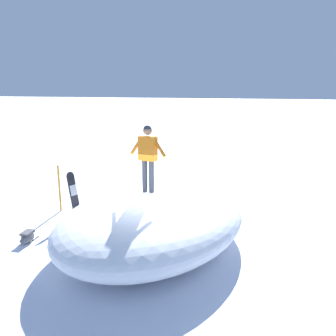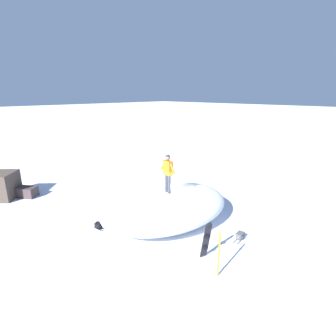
# 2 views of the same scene
# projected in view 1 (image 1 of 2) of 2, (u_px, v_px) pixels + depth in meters

# --- Properties ---
(ground) EXTENTS (240.00, 240.00, 0.00)m
(ground) POSITION_uv_depth(u_px,v_px,m) (153.00, 252.00, 9.28)
(ground) COLOR white
(snow_mound) EXTENTS (5.46, 6.98, 1.47)m
(snow_mound) POSITION_uv_depth(u_px,v_px,m) (154.00, 219.00, 9.54)
(snow_mound) COLOR white
(snow_mound) RESTS_ON ground
(snowboarder_standing) EXTENTS (1.06, 0.29, 1.78)m
(snowboarder_standing) POSITION_uv_depth(u_px,v_px,m) (148.00, 152.00, 9.25)
(snowboarder_standing) COLOR #333842
(snowboarder_standing) RESTS_ON snow_mound
(snowboard_primary_upright) EXTENTS (0.40, 0.38, 1.54)m
(snowboard_primary_upright) POSITION_uv_depth(u_px,v_px,m) (74.00, 195.00, 11.50)
(snowboard_primary_upright) COLOR black
(snowboard_primary_upright) RESTS_ON ground
(backpack_near) EXTENTS (0.34, 0.68, 0.32)m
(backpack_near) POSITION_uv_depth(u_px,v_px,m) (27.00, 237.00, 9.80)
(backpack_near) COLOR #4C4C51
(backpack_near) RESTS_ON ground
(backpack_far) EXTENTS (0.53, 0.43, 0.31)m
(backpack_far) POSITION_uv_depth(u_px,v_px,m) (225.00, 212.00, 11.78)
(backpack_far) COLOR black
(backpack_far) RESTS_ON ground
(trail_marker_pole) EXTENTS (0.10, 0.10, 1.62)m
(trail_marker_pole) POSITION_uv_depth(u_px,v_px,m) (59.00, 187.00, 12.14)
(trail_marker_pole) COLOR orange
(trail_marker_pole) RESTS_ON ground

